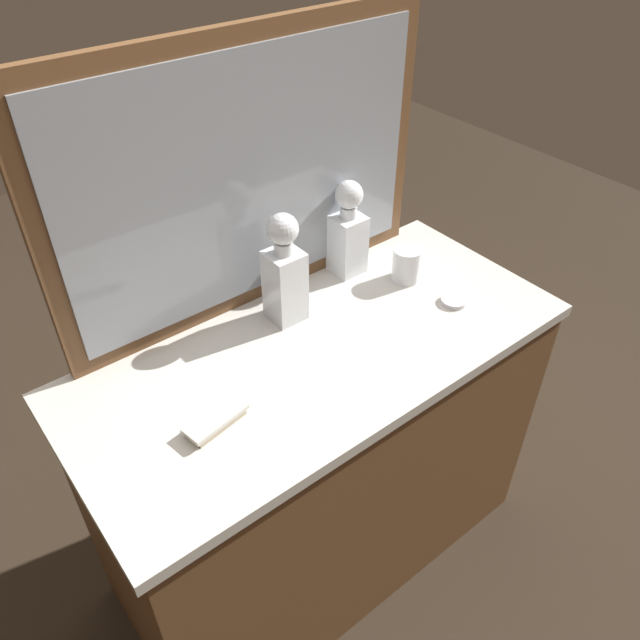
{
  "coord_description": "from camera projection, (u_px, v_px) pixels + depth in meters",
  "views": [
    {
      "loc": [
        -0.67,
        -0.85,
        1.78
      ],
      "look_at": [
        0.0,
        0.0,
        0.9
      ],
      "focal_mm": 35.05,
      "sensor_mm": 36.0,
      "label": 1
    }
  ],
  "objects": [
    {
      "name": "ground_plane",
      "position": [
        320.0,
        542.0,
        1.97
      ],
      "size": [
        6.0,
        6.0,
        0.0
      ],
      "primitive_type": "plane",
      "color": "#2D2319"
    },
    {
      "name": "dresser",
      "position": [
        320.0,
        459.0,
        1.71
      ],
      "size": [
        1.19,
        0.55,
        0.82
      ],
      "color": "brown",
      "rests_on": "ground_plane"
    },
    {
      "name": "dresser_mirror",
      "position": [
        250.0,
        179.0,
        1.4
      ],
      "size": [
        0.98,
        0.03,
        0.65
      ],
      "color": "brown",
      "rests_on": "dresser"
    },
    {
      "name": "crystal_decanter_left",
      "position": [
        285.0,
        278.0,
        1.47
      ],
      "size": [
        0.08,
        0.08,
        0.28
      ],
      "color": "white",
      "rests_on": "dresser"
    },
    {
      "name": "crystal_decanter_far_left",
      "position": [
        348.0,
        237.0,
        1.63
      ],
      "size": [
        0.08,
        0.08,
        0.26
      ],
      "color": "white",
      "rests_on": "dresser"
    },
    {
      "name": "crystal_tumbler_far_right",
      "position": [
        407.0,
        265.0,
        1.64
      ],
      "size": [
        0.08,
        0.08,
        0.09
      ],
      "color": "white",
      "rests_on": "dresser"
    },
    {
      "name": "silver_brush_left",
      "position": [
        216.0,
        421.0,
        1.26
      ],
      "size": [
        0.14,
        0.08,
        0.02
      ],
      "color": "#B7A88C",
      "rests_on": "dresser"
    },
    {
      "name": "porcelain_dish",
      "position": [
        454.0,
        301.0,
        1.58
      ],
      "size": [
        0.07,
        0.07,
        0.01
      ],
      "color": "silver",
      "rests_on": "dresser"
    }
  ]
}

